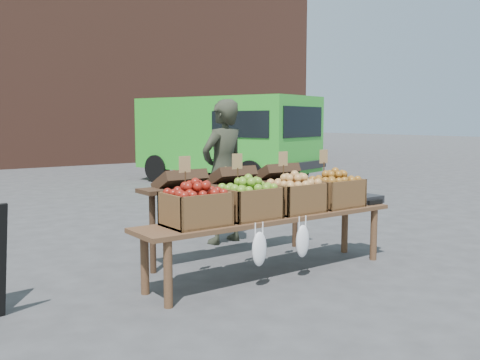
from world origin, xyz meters
TOP-DOWN VIEW (x-y plane):
  - ground at (0.00, 0.00)m, footprint 80.00×80.00m
  - delivery_van at (3.40, 6.52)m, footprint 3.16×4.73m
  - vendor at (-0.07, 1.55)m, footprint 0.67×0.50m
  - back_table at (-0.43, 0.90)m, footprint 2.10×0.44m
  - display_bench at (-0.47, 0.18)m, footprint 2.70×0.56m
  - crate_golden_apples at (-1.29, 0.18)m, footprint 0.50×0.40m
  - crate_russet_pears at (-0.74, 0.18)m, footprint 0.50×0.40m
  - crate_red_apples at (-0.19, 0.18)m, footprint 0.50×0.40m
  - crate_green_apples at (0.36, 0.18)m, footprint 0.50×0.40m
  - weighing_scale at (0.78, 0.18)m, footprint 0.34×0.30m

SIDE VIEW (x-z plane):
  - ground at x=0.00m, z-range 0.00..0.00m
  - display_bench at x=-0.47m, z-range 0.00..0.57m
  - back_table at x=-0.43m, z-range 0.00..1.04m
  - weighing_scale at x=0.78m, z-range 0.57..0.65m
  - crate_golden_apples at x=-1.29m, z-range 0.57..0.85m
  - crate_russet_pears at x=-0.74m, z-range 0.57..0.85m
  - crate_red_apples at x=-0.19m, z-range 0.57..0.85m
  - crate_green_apples at x=0.36m, z-range 0.57..0.85m
  - vendor at x=-0.07m, z-range 0.00..1.68m
  - delivery_van at x=3.40m, z-range 0.00..1.94m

